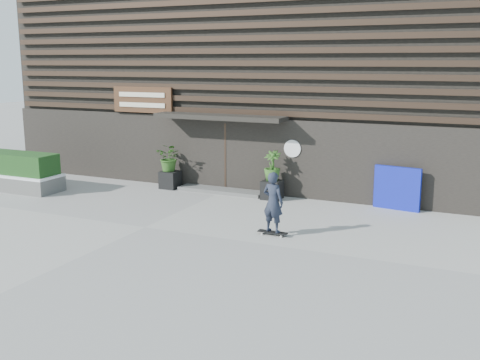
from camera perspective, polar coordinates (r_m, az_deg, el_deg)
The scene contains 12 objects.
ground at distance 15.48m, azimuth -9.46°, elevation -4.67°, with size 80.00×80.00×0.00m, color #A19F99.
entrance_step at distance 19.31m, azimuth -1.83°, elevation -1.03°, with size 3.00×0.80×0.12m, color #535350.
planter_pot_left at distance 20.00m, azimuth -6.97°, elevation 0.03°, with size 0.60×0.60×0.60m, color black.
bamboo_left at distance 19.85m, azimuth -7.02°, elevation 2.24°, with size 0.86×0.75×0.96m, color #2D591E.
planter_pot_right at distance 18.33m, azimuth 3.21°, elevation -0.98°, with size 0.60×0.60×0.60m, color black.
bamboo_right at distance 18.17m, azimuth 3.24°, elevation 1.42°, with size 0.54×0.54×0.96m, color #2D591E.
raised_bed at distance 21.22m, azimuth -21.56°, elevation -0.17°, with size 3.50×1.20×0.50m, color #545451.
snow_layer at distance 21.16m, azimuth -21.62°, elevation 0.60°, with size 3.50×1.20×0.08m, color white.
hedge at distance 21.10m, azimuth -21.70°, elevation 1.63°, with size 3.30×1.00×0.70m, color #173B15.
blue_tarp at distance 17.55m, azimuth 15.39°, elevation -0.80°, with size 1.38×0.12×1.30m, color #0C15A0.
building at distance 23.75m, azimuth 3.98°, elevation 10.90°, with size 18.00×11.00×8.00m.
skateboarder at distance 14.38m, azimuth 3.31°, elevation -2.25°, with size 0.78×0.47×1.64m.
Camera 1 is at (8.42, -12.25, 4.34)m, focal length 42.80 mm.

